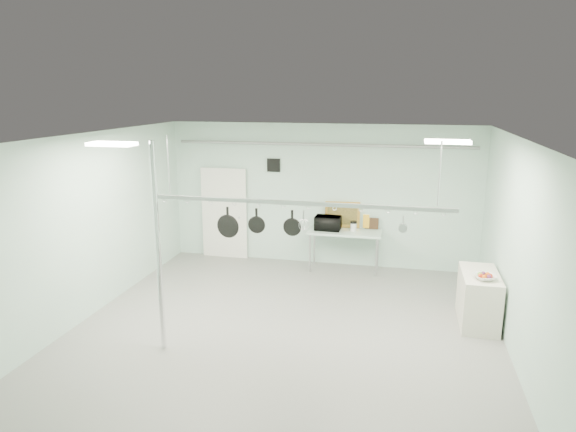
% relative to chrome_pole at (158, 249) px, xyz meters
% --- Properties ---
extents(floor, '(8.00, 8.00, 0.00)m').
position_rel_chrome_pole_xyz_m(floor, '(1.70, 0.60, -1.60)').
color(floor, gray).
rests_on(floor, ground).
extents(ceiling, '(7.00, 8.00, 0.02)m').
position_rel_chrome_pole_xyz_m(ceiling, '(1.70, 0.60, 1.59)').
color(ceiling, silver).
rests_on(ceiling, back_wall).
extents(back_wall, '(7.00, 0.02, 3.20)m').
position_rel_chrome_pole_xyz_m(back_wall, '(1.70, 4.59, 0.00)').
color(back_wall, '#A0C0B6').
rests_on(back_wall, floor).
extents(right_wall, '(0.02, 8.00, 3.20)m').
position_rel_chrome_pole_xyz_m(right_wall, '(5.19, 0.60, 0.00)').
color(right_wall, '#A0C0B6').
rests_on(right_wall, floor).
extents(door, '(1.10, 0.10, 2.20)m').
position_rel_chrome_pole_xyz_m(door, '(-0.60, 4.54, -0.55)').
color(door, silver).
rests_on(door, floor).
extents(wall_vent, '(0.30, 0.04, 0.30)m').
position_rel_chrome_pole_xyz_m(wall_vent, '(0.60, 4.57, 0.65)').
color(wall_vent, black).
rests_on(wall_vent, back_wall).
extents(conduit_pipe, '(6.60, 0.07, 0.07)m').
position_rel_chrome_pole_xyz_m(conduit_pipe, '(1.70, 4.50, 1.15)').
color(conduit_pipe, gray).
rests_on(conduit_pipe, back_wall).
extents(chrome_pole, '(0.08, 0.08, 3.20)m').
position_rel_chrome_pole_xyz_m(chrome_pole, '(0.00, 0.00, 0.00)').
color(chrome_pole, silver).
rests_on(chrome_pole, floor).
extents(prep_table, '(1.60, 0.70, 0.91)m').
position_rel_chrome_pole_xyz_m(prep_table, '(2.30, 4.20, -0.77)').
color(prep_table, silver).
rests_on(prep_table, floor).
extents(side_cabinet, '(0.60, 1.20, 0.90)m').
position_rel_chrome_pole_xyz_m(side_cabinet, '(4.85, 2.00, -1.15)').
color(side_cabinet, beige).
rests_on(side_cabinet, floor).
extents(pot_rack, '(4.80, 0.06, 1.00)m').
position_rel_chrome_pole_xyz_m(pot_rack, '(1.90, 0.90, 0.63)').
color(pot_rack, '#B7B7BC').
rests_on(pot_rack, ceiling).
extents(light_panel_left, '(0.65, 0.30, 0.05)m').
position_rel_chrome_pole_xyz_m(light_panel_left, '(-0.50, -0.20, 1.56)').
color(light_panel_left, white).
rests_on(light_panel_left, ceiling).
extents(light_panel_right, '(0.65, 0.30, 0.05)m').
position_rel_chrome_pole_xyz_m(light_panel_right, '(4.10, 1.20, 1.56)').
color(light_panel_right, white).
rests_on(light_panel_right, ceiling).
extents(microwave, '(0.57, 0.40, 0.31)m').
position_rel_chrome_pole_xyz_m(microwave, '(1.93, 4.19, -0.54)').
color(microwave, black).
rests_on(microwave, prep_table).
extents(coffee_canister, '(0.14, 0.14, 0.18)m').
position_rel_chrome_pole_xyz_m(coffee_canister, '(2.48, 4.23, -0.61)').
color(coffee_canister, silver).
rests_on(coffee_canister, prep_table).
extents(painting_large, '(0.79, 0.19, 0.58)m').
position_rel_chrome_pole_xyz_m(painting_large, '(2.21, 4.50, -0.41)').
color(painting_large, '#C38734').
rests_on(painting_large, prep_table).
extents(painting_small, '(0.30, 0.09, 0.25)m').
position_rel_chrome_pole_xyz_m(painting_small, '(2.86, 4.50, -0.57)').
color(painting_small, '#342012').
rests_on(painting_small, prep_table).
extents(fruit_bowl, '(0.44, 0.44, 0.09)m').
position_rel_chrome_pole_xyz_m(fruit_bowl, '(4.87, 1.71, -0.66)').
color(fruit_bowl, silver).
rests_on(fruit_bowl, side_cabinet).
extents(skillet_left, '(0.38, 0.11, 0.52)m').
position_rel_chrome_pole_xyz_m(skillet_left, '(0.78, 0.90, 0.23)').
color(skillet_left, black).
rests_on(skillet_left, pot_rack).
extents(skillet_mid, '(0.28, 0.06, 0.39)m').
position_rel_chrome_pole_xyz_m(skillet_mid, '(1.26, 0.90, 0.29)').
color(skillet_mid, black).
rests_on(skillet_mid, pot_rack).
extents(skillet_right, '(0.29, 0.07, 0.39)m').
position_rel_chrome_pole_xyz_m(skillet_right, '(1.84, 0.90, 0.29)').
color(skillet_right, black).
rests_on(skillet_right, pot_rack).
extents(whisk, '(0.22, 0.22, 0.33)m').
position_rel_chrome_pole_xyz_m(whisk, '(2.02, 0.90, 0.32)').
color(whisk, '#BBBABF').
rests_on(whisk, pot_rack).
extents(grater, '(0.09, 0.05, 0.23)m').
position_rel_chrome_pole_xyz_m(grater, '(2.98, 0.90, 0.37)').
color(grater, yellow).
rests_on(grater, pot_rack).
extents(saucepan, '(0.14, 0.11, 0.24)m').
position_rel_chrome_pole_xyz_m(saucepan, '(3.53, 0.90, 0.36)').
color(saucepan, silver).
rests_on(saucepan, pot_rack).
extents(fruit_cluster, '(0.24, 0.24, 0.09)m').
position_rel_chrome_pole_xyz_m(fruit_cluster, '(4.87, 1.71, -0.62)').
color(fruit_cluster, '#B62710').
rests_on(fruit_cluster, fruit_bowl).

